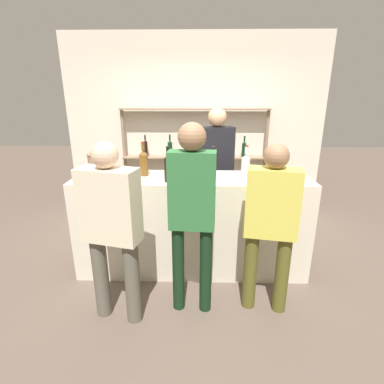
{
  "coord_description": "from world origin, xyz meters",
  "views": [
    {
      "loc": [
        0.07,
        -3.03,
        1.95
      ],
      "look_at": [
        0.0,
        0.0,
        0.92
      ],
      "focal_mm": 28.0,
      "sensor_mm": 36.0,
      "label": 1
    }
  ],
  "objects": [
    {
      "name": "wine_glass",
      "position": [
        -0.2,
        0.06,
        1.2
      ],
      "size": [
        0.07,
        0.07,
        0.15
      ],
      "color": "silver",
      "rests_on": "bar_counter"
    },
    {
      "name": "back_shelf",
      "position": [
        0.0,
        1.72,
        1.14
      ],
      "size": [
        2.32,
        0.18,
        1.7
      ],
      "color": "#897056",
      "rests_on": "ground_plane"
    },
    {
      "name": "counter_bottle_3",
      "position": [
        -0.23,
        -0.16,
        1.23
      ],
      "size": [
        0.08,
        0.08,
        0.36
      ],
      "color": "black",
      "rests_on": "bar_counter"
    },
    {
      "name": "ground_plane",
      "position": [
        0.0,
        0.0,
        0.0
      ],
      "size": [
        16.0,
        16.0,
        0.0
      ],
      "primitive_type": "plane",
      "color": "brown"
    },
    {
      "name": "server_behind_counter",
      "position": [
        0.29,
        0.74,
        1.05
      ],
      "size": [
        0.46,
        0.29,
        1.76
      ],
      "rotation": [
        0.0,
        0.0,
        -1.32
      ],
      "color": "black",
      "rests_on": "ground_plane"
    },
    {
      "name": "counter_bottle_0",
      "position": [
        0.22,
        0.09,
        1.21
      ],
      "size": [
        0.08,
        0.08,
        0.31
      ],
      "color": "black",
      "rests_on": "bar_counter"
    },
    {
      "name": "counter_bottle_4",
      "position": [
        0.55,
        0.0,
        1.22
      ],
      "size": [
        0.09,
        0.09,
        0.34
      ],
      "color": "silver",
      "rests_on": "bar_counter"
    },
    {
      "name": "cork_jar",
      "position": [
        0.77,
        -0.05,
        1.15
      ],
      "size": [
        0.11,
        0.11,
        0.13
      ],
      "color": "silver",
      "rests_on": "bar_counter"
    },
    {
      "name": "customer_center",
      "position": [
        0.02,
        -0.69,
        1.04
      ],
      "size": [
        0.4,
        0.23,
        1.73
      ],
      "rotation": [
        0.0,
        0.0,
        1.5
      ],
      "color": "black",
      "rests_on": "ground_plane"
    },
    {
      "name": "counter_bottle_2",
      "position": [
        -0.51,
        0.06,
        1.23
      ],
      "size": [
        0.09,
        0.09,
        0.36
      ],
      "color": "brown",
      "rests_on": "bar_counter"
    },
    {
      "name": "customer_right",
      "position": [
        0.69,
        -0.67,
        0.91
      ],
      "size": [
        0.47,
        0.27,
        1.56
      ],
      "rotation": [
        0.0,
        0.0,
        1.39
      ],
      "color": "brown",
      "rests_on": "ground_plane"
    },
    {
      "name": "ice_bucket",
      "position": [
        -1.02,
        0.12,
        1.2
      ],
      "size": [
        0.22,
        0.22,
        0.23
      ],
      "color": "#846647",
      "rests_on": "bar_counter"
    },
    {
      "name": "counter_bottle_1",
      "position": [
        0.79,
        -0.19,
        1.22
      ],
      "size": [
        0.07,
        0.07,
        0.33
      ],
      "color": "black",
      "rests_on": "bar_counter"
    },
    {
      "name": "back_wall",
      "position": [
        0.0,
        1.9,
        1.4
      ],
      "size": [
        4.09,
        0.12,
        2.8
      ],
      "primitive_type": "cube",
      "color": "beige",
      "rests_on": "ground_plane"
    },
    {
      "name": "customer_left",
      "position": [
        -0.64,
        -0.82,
        0.92
      ],
      "size": [
        0.51,
        0.32,
        1.59
      ],
      "rotation": [
        0.0,
        0.0,
        1.33
      ],
      "color": "#575347",
      "rests_on": "ground_plane"
    },
    {
      "name": "bar_counter",
      "position": [
        0.0,
        0.0,
        0.54
      ],
      "size": [
        2.49,
        0.59,
        1.09
      ],
      "primitive_type": "cube",
      "color": "beige",
      "rests_on": "ground_plane"
    }
  ]
}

